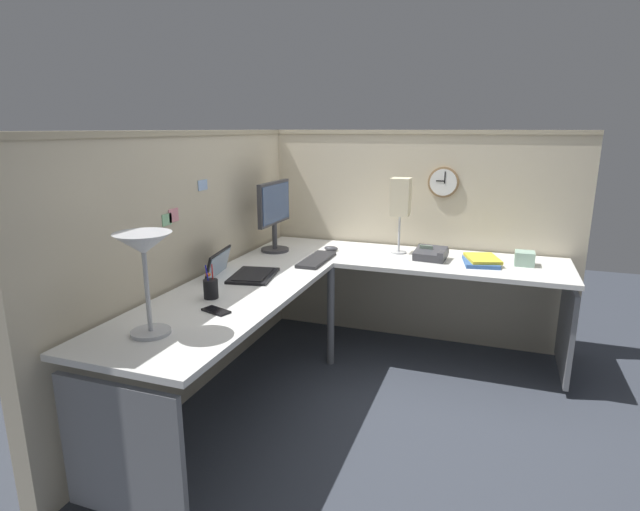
% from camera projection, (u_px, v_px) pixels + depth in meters
% --- Properties ---
extents(ground_plane, '(6.80, 6.80, 0.00)m').
position_uv_depth(ground_plane, '(346.00, 377.00, 3.30)').
color(ground_plane, '#383D47').
extents(cubicle_wall_back, '(2.57, 0.12, 1.58)m').
position_uv_depth(cubicle_wall_back, '(194.00, 263.00, 3.06)').
color(cubicle_wall_back, beige).
rests_on(cubicle_wall_back, ground).
extents(cubicle_wall_right, '(0.12, 2.37, 1.58)m').
position_uv_depth(cubicle_wall_right, '(413.00, 236.00, 3.82)').
color(cubicle_wall_right, beige).
rests_on(cubicle_wall_right, ground).
extents(desk, '(2.35, 2.15, 0.73)m').
position_uv_depth(desk, '(348.00, 293.00, 3.00)').
color(desk, white).
rests_on(desk, ground).
extents(monitor, '(0.46, 0.20, 0.50)m').
position_uv_depth(monitor, '(274.00, 211.00, 3.55)').
color(monitor, '#38383D').
rests_on(monitor, desk).
extents(laptop, '(0.40, 0.43, 0.22)m').
position_uv_depth(laptop, '(238.00, 272.00, 3.00)').
color(laptop, black).
rests_on(laptop, desk).
extents(keyboard, '(0.43, 0.14, 0.02)m').
position_uv_depth(keyboard, '(316.00, 260.00, 3.34)').
color(keyboard, '#232326').
rests_on(keyboard, desk).
extents(computer_mouse, '(0.06, 0.10, 0.03)m').
position_uv_depth(computer_mouse, '(331.00, 248.00, 3.63)').
color(computer_mouse, '#38383D').
rests_on(computer_mouse, desk).
extents(desk_lamp_dome, '(0.24, 0.24, 0.44)m').
position_uv_depth(desk_lamp_dome, '(144.00, 252.00, 2.07)').
color(desk_lamp_dome, '#B7BABF').
rests_on(desk_lamp_dome, desk).
extents(pen_cup, '(0.08, 0.08, 0.18)m').
position_uv_depth(pen_cup, '(211.00, 288.00, 2.61)').
color(pen_cup, black).
rests_on(pen_cup, desk).
extents(cell_phone, '(0.11, 0.16, 0.01)m').
position_uv_depth(cell_phone, '(216.00, 311.00, 2.42)').
color(cell_phone, black).
rests_on(cell_phone, desk).
extents(office_phone, '(0.21, 0.22, 0.11)m').
position_uv_depth(office_phone, '(431.00, 254.00, 3.38)').
color(office_phone, '#38383D').
rests_on(office_phone, desk).
extents(book_stack, '(0.32, 0.27, 0.04)m').
position_uv_depth(book_stack, '(481.00, 261.00, 3.28)').
color(book_stack, '#335999').
rests_on(book_stack, desk).
extents(desk_lamp_paper, '(0.13, 0.13, 0.53)m').
position_uv_depth(desk_lamp_paper, '(400.00, 199.00, 3.48)').
color(desk_lamp_paper, '#B7BABF').
rests_on(desk_lamp_paper, desk).
extents(tissue_box, '(0.12, 0.12, 0.09)m').
position_uv_depth(tissue_box, '(525.00, 258.00, 3.24)').
color(tissue_box, '#8CAD99').
rests_on(tissue_box, desk).
extents(wall_clock, '(0.04, 0.22, 0.22)m').
position_uv_depth(wall_clock, '(443.00, 182.00, 3.60)').
color(wall_clock, olive).
extents(pinned_note_leftmost, '(0.08, 0.00, 0.07)m').
position_uv_depth(pinned_note_leftmost, '(174.00, 215.00, 2.74)').
color(pinned_note_leftmost, pink).
extents(pinned_note_middle, '(0.08, 0.00, 0.06)m').
position_uv_depth(pinned_note_middle, '(167.00, 220.00, 2.69)').
color(pinned_note_middle, '#8CCC99').
extents(pinned_note_rightmost, '(0.10, 0.00, 0.06)m').
position_uv_depth(pinned_note_rightmost, '(203.00, 185.00, 2.98)').
color(pinned_note_rightmost, '#99B7E5').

